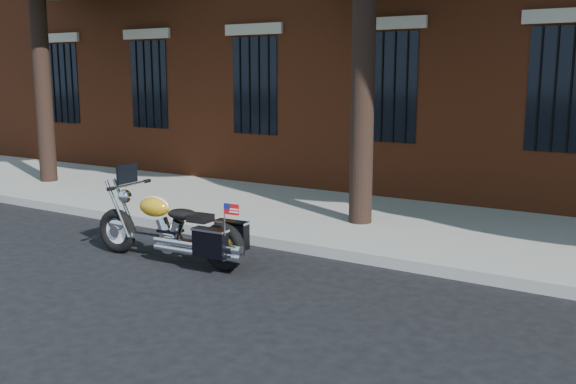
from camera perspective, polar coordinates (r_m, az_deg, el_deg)
The scene contains 4 objects.
ground at distance 8.08m, azimuth -5.89°, elevation -7.25°, with size 120.00×120.00×0.00m, color black.
curb at distance 9.14m, azimuth -0.58°, elevation -4.60°, with size 40.00×0.16×0.15m, color gray.
sidewalk at distance 10.73m, azimuth 4.83°, elevation -2.37°, with size 40.00×3.60×0.15m, color gray.
motorcycle at distance 8.50m, azimuth -10.02°, elevation -3.48°, with size 2.51×0.78×1.26m.
Camera 1 is at (4.75, -6.06, 2.45)m, focal length 40.00 mm.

